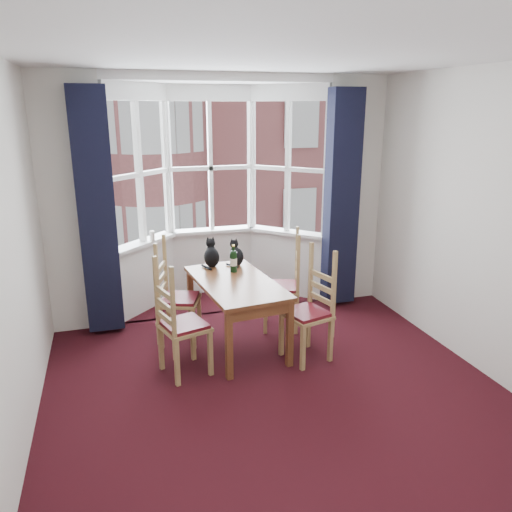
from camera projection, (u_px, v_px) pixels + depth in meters
name	position (u px, v px, depth m)	size (l,w,h in m)	color
floor	(289.00, 412.00, 4.14)	(4.50, 4.50, 0.00)	black
ceiling	(296.00, 50.00, 3.34)	(4.50, 4.50, 0.00)	white
wall_left	(0.00, 275.00, 3.19)	(4.50, 4.50, 0.00)	silver
wall_right	(510.00, 232.00, 4.29)	(4.50, 4.50, 0.00)	silver
wall_back_pier_left	(74.00, 207.00, 5.35)	(0.70, 0.12, 2.80)	silver
wall_back_pier_right	(352.00, 192.00, 6.26)	(0.70, 0.12, 2.80)	silver
bay_window	(215.00, 192.00, 6.27)	(2.76, 0.94, 2.80)	white
curtain_left	(97.00, 214.00, 5.27)	(0.38, 0.22, 2.60)	black
curtain_right	(342.00, 200.00, 6.05)	(0.38, 0.22, 2.60)	black
dining_table	(236.00, 289.00, 5.14)	(0.87, 1.42, 0.72)	brown
chair_left_near	(175.00, 329.00, 4.59)	(0.50, 0.52, 0.92)	#A68751
chair_left_far	(171.00, 300.00, 5.27)	(0.52, 0.53, 0.92)	#A68751
chair_right_near	(314.00, 313.00, 4.95)	(0.50, 0.51, 0.92)	#A68751
chair_right_far	(289.00, 288.00, 5.62)	(0.51, 0.53, 0.92)	#A68751
cat_left	(212.00, 255.00, 5.55)	(0.19, 0.26, 0.33)	black
cat_right	(236.00, 255.00, 5.61)	(0.18, 0.24, 0.30)	black
wine_bottle	(234.00, 260.00, 5.36)	(0.08, 0.08, 0.30)	black
candle_tall	(152.00, 236.00, 6.04)	(0.06, 0.06, 0.12)	white
street	(130.00, 230.00, 35.46)	(80.00, 80.00, 0.00)	#333335
tenement_building	(143.00, 133.00, 16.54)	(18.40, 7.80, 15.20)	#AC5A58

